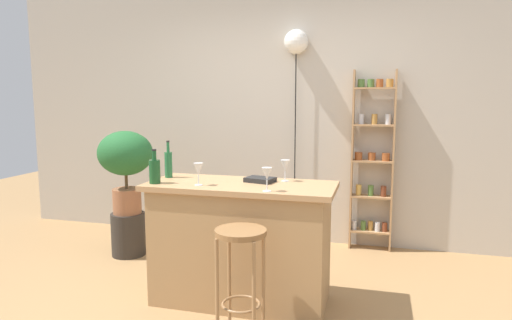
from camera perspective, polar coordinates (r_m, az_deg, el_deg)
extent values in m
plane|color=#A37A4C|center=(3.38, -3.46, -19.34)|extent=(12.00, 12.00, 0.00)
cube|color=#BCB2A3|center=(4.90, 3.76, 6.12)|extent=(6.40, 0.10, 2.80)
cube|color=#A87F51|center=(3.48, -1.91, -10.73)|extent=(1.29, 0.55, 0.88)
cube|color=tan|center=(3.36, -1.95, -3.30)|extent=(1.40, 0.60, 0.04)
cylinder|color=#997047|center=(2.93, -4.93, -16.36)|extent=(0.02, 0.02, 0.69)
cylinder|color=#997047|center=(2.86, -0.28, -16.93)|extent=(0.02, 0.02, 0.69)
cylinder|color=#997047|center=(3.13, -3.39, -14.68)|extent=(0.02, 0.02, 0.69)
cylinder|color=#997047|center=(3.07, 0.94, -15.15)|extent=(0.02, 0.02, 0.69)
torus|color=#997047|center=(3.04, -1.91, -17.72)|extent=(0.25, 0.25, 0.02)
cylinder|color=olive|center=(2.87, -1.95, -9.08)|extent=(0.33, 0.33, 0.03)
cube|color=tan|center=(4.71, 12.03, -0.07)|extent=(0.02, 0.14, 1.82)
cube|color=tan|center=(4.71, 16.91, -0.24)|extent=(0.02, 0.14, 1.82)
cube|color=tan|center=(4.86, 14.17, -8.71)|extent=(0.38, 0.14, 0.02)
cylinder|color=silver|center=(4.84, 12.28, -8.02)|extent=(0.05, 0.05, 0.09)
cylinder|color=#4C7033|center=(4.84, 13.39, -8.05)|extent=(0.05, 0.05, 0.09)
cylinder|color=#AD7A38|center=(4.85, 14.26, -8.05)|extent=(0.05, 0.05, 0.09)
cylinder|color=silver|center=(4.83, 15.09, -8.13)|extent=(0.05, 0.05, 0.09)
cylinder|color=brown|center=(4.84, 15.92, -8.14)|extent=(0.05, 0.05, 0.09)
cube|color=tan|center=(4.77, 14.32, -4.50)|extent=(0.38, 0.14, 0.02)
cylinder|color=gold|center=(4.76, 12.83, -3.69)|extent=(0.06, 0.06, 0.11)
cylinder|color=#4C7033|center=(4.76, 14.29, -3.75)|extent=(0.06, 0.06, 0.11)
cylinder|color=brown|center=(4.75, 15.79, -3.81)|extent=(0.06, 0.06, 0.11)
cube|color=tan|center=(4.70, 14.47, -0.16)|extent=(0.38, 0.14, 0.02)
cylinder|color=#994C23|center=(4.70, 12.81, 0.49)|extent=(0.07, 0.07, 0.08)
cylinder|color=#994C23|center=(4.71, 14.40, 0.44)|extent=(0.07, 0.07, 0.08)
cylinder|color=#994C23|center=(4.69, 16.06, 0.36)|extent=(0.07, 0.07, 0.08)
cube|color=tan|center=(4.67, 14.62, 4.28)|extent=(0.38, 0.14, 0.02)
cylinder|color=silver|center=(4.68, 13.13, 5.08)|extent=(0.06, 0.06, 0.10)
cylinder|color=#AD7A38|center=(4.67, 14.73, 5.02)|extent=(0.06, 0.06, 0.10)
cylinder|color=silver|center=(4.67, 16.33, 4.96)|extent=(0.06, 0.06, 0.10)
cube|color=tan|center=(4.66, 14.78, 8.75)|extent=(0.38, 0.14, 0.02)
cylinder|color=#4C7033|center=(4.66, 13.13, 9.41)|extent=(0.07, 0.07, 0.08)
cylinder|color=#4C7033|center=(4.67, 14.29, 9.37)|extent=(0.07, 0.07, 0.08)
cylinder|color=#994C23|center=(4.67, 15.35, 9.34)|extent=(0.07, 0.07, 0.08)
cylinder|color=#AD7A38|center=(4.67, 16.54, 9.29)|extent=(0.07, 0.07, 0.08)
cylinder|color=#2D2823|center=(4.70, -15.81, -8.97)|extent=(0.33, 0.33, 0.42)
cylinder|color=#935B3D|center=(4.61, -15.96, -4.99)|extent=(0.27, 0.27, 0.25)
cylinder|color=brown|center=(4.57, -16.06, -2.50)|extent=(0.03, 0.03, 0.16)
ellipsoid|color=#23602D|center=(4.53, -16.19, 0.84)|extent=(0.54, 0.48, 0.43)
cylinder|color=#194C23|center=(3.43, -12.67, -1.44)|extent=(0.08, 0.08, 0.18)
cylinder|color=#194C23|center=(3.41, -12.73, 0.58)|extent=(0.03, 0.03, 0.07)
cylinder|color=black|center=(3.40, -12.75, 1.25)|extent=(0.03, 0.03, 0.01)
cylinder|color=#236638|center=(3.66, -10.99, -0.60)|extent=(0.06, 0.06, 0.20)
cylinder|color=#236638|center=(3.64, -11.05, 1.60)|extent=(0.02, 0.02, 0.08)
cylinder|color=black|center=(3.63, -11.07, 2.32)|extent=(0.03, 0.03, 0.01)
cylinder|color=silver|center=(3.31, -7.25, -3.15)|extent=(0.06, 0.06, 0.00)
cylinder|color=silver|center=(3.30, -7.27, -2.47)|extent=(0.01, 0.01, 0.07)
cone|color=silver|center=(3.29, -7.29, -1.10)|extent=(0.07, 0.07, 0.08)
cylinder|color=silver|center=(3.07, 1.39, -3.94)|extent=(0.06, 0.06, 0.00)
cylinder|color=silver|center=(3.06, 1.39, -3.21)|extent=(0.01, 0.01, 0.07)
cone|color=silver|center=(3.05, 1.40, -1.74)|extent=(0.07, 0.07, 0.08)
cylinder|color=silver|center=(3.45, 3.68, -2.65)|extent=(0.06, 0.06, 0.00)
cylinder|color=silver|center=(3.44, 3.69, -2.01)|extent=(0.01, 0.01, 0.07)
cone|color=silver|center=(3.43, 3.70, -0.69)|extent=(0.07, 0.07, 0.08)
cube|color=black|center=(3.41, 0.53, -2.50)|extent=(0.24, 0.20, 0.03)
cylinder|color=black|center=(4.79, 4.95, 1.98)|extent=(0.01, 0.01, 2.12)
sphere|color=white|center=(4.80, 5.10, 14.65)|extent=(0.25, 0.25, 0.25)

